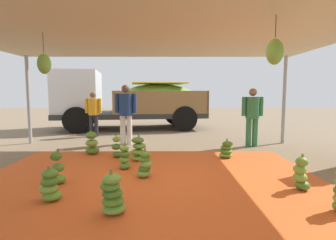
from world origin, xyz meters
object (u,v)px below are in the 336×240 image
Objects in this scene: banana_bunch_4 at (301,175)px; banana_bunch_5 at (139,150)px; banana_bunch_8 at (145,165)px; worker_2 at (252,113)px; worker_1 at (93,111)px; banana_bunch_10 at (58,169)px; cargo_truck_main at (127,100)px; worker_0 at (126,110)px; banana_bunch_9 at (125,158)px; banana_bunch_3 at (50,186)px; banana_bunch_7 at (112,195)px; banana_bunch_11 at (92,144)px; banana_bunch_6 at (117,148)px; banana_bunch_1 at (226,150)px.

banana_bunch_5 reaches higher than banana_bunch_4.
banana_bunch_8 is at bearing 165.44° from banana_bunch_4.
worker_1 is at bearing 160.24° from worker_2.
cargo_truck_main is (0.13, 6.98, 0.97)m from banana_bunch_10.
worker_1 is at bearing 133.55° from worker_0.
banana_bunch_9 is (-2.90, 1.17, -0.02)m from banana_bunch_4.
banana_bunch_5 is at bearing 65.42° from banana_bunch_3.
banana_bunch_11 reaches higher than banana_bunch_7.
banana_bunch_4 is 3.51m from worker_2.
banana_bunch_5 is at bearing -73.75° from worker_0.
banana_bunch_9 is 1.62m from banana_bunch_11.
banana_bunch_6 is 1.89m from banana_bunch_10.
banana_bunch_6 is (-2.55, 0.02, 0.05)m from banana_bunch_1.
banana_bunch_5 is 1.91m from banana_bunch_10.
banana_bunch_1 is 0.25× the size of worker_0.
banana_bunch_5 is at bearing 146.01° from banana_bunch_4.
banana_bunch_9 is (-0.21, -0.65, -0.02)m from banana_bunch_5.
banana_bunch_10 is 2.14m from banana_bunch_11.
banana_bunch_8 is at bearing -75.67° from worker_0.
banana_bunch_8 is 2.31m from banana_bunch_11.
banana_bunch_6 is 1.87m from worker_0.
banana_bunch_10 is at bearing 135.89° from banana_bunch_7.
banana_bunch_5 is (-2.01, -0.25, 0.06)m from banana_bunch_1.
banana_bunch_10 reaches higher than banana_bunch_8.
banana_bunch_3 is 0.30× the size of worker_2.
cargo_truck_main is (-1.04, 5.46, 0.98)m from banana_bunch_5.
worker_0 is (-2.58, 1.72, 0.83)m from banana_bunch_1.
banana_bunch_3 is 0.88× the size of banana_bunch_7.
banana_bunch_3 is at bearing -140.43° from banana_bunch_8.
worker_2 is (3.03, 1.60, 0.71)m from banana_bunch_5.
worker_1 is (-1.91, 3.38, 0.65)m from banana_bunch_5.
banana_bunch_5 is 1.37m from banana_bunch_11.
worker_2 is (4.94, -1.78, 0.05)m from worker_1.
banana_bunch_5 reaches higher than banana_bunch_8.
banana_bunch_1 is 3.64m from banana_bunch_10.
banana_bunch_11 reaches higher than banana_bunch_8.
banana_bunch_11 reaches higher than banana_bunch_6.
banana_bunch_1 is 2.28m from banana_bunch_8.
banana_bunch_7 is 4.66m from worker_0.
banana_bunch_11 is at bearing 128.20° from banana_bunch_9.
banana_bunch_10 is at bearing -81.36° from worker_1.
banana_bunch_10 is (-0.17, 0.68, 0.04)m from banana_bunch_3.
worker_0 is (-0.37, 2.62, 0.79)m from banana_bunch_9.
banana_bunch_3 is 3.72m from banana_bunch_4.
worker_1 reaches higher than banana_bunch_9.
worker_1 is at bearing 115.20° from banana_bunch_8.
banana_bunch_6 is 0.36× the size of worker_1.
banana_bunch_8 is 0.69m from banana_bunch_9.
banana_bunch_7 is at bearing -91.22° from banana_bunch_5.
worker_0 is at bearing 91.26° from banana_bunch_6.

